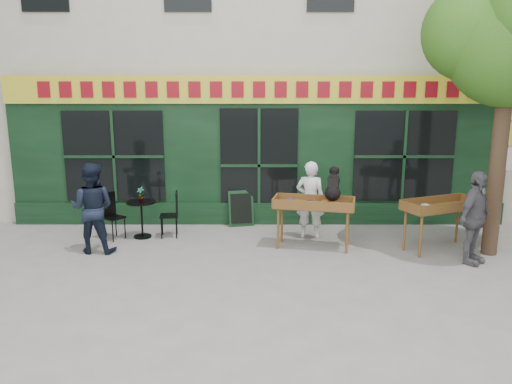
{
  "coord_description": "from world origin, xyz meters",
  "views": [
    {
      "loc": [
        -0.06,
        -8.6,
        3.1
      ],
      "look_at": [
        -0.07,
        0.5,
        1.14
      ],
      "focal_mm": 35.0,
      "sensor_mm": 36.0,
      "label": 1
    }
  ],
  "objects_px": {
    "woman": "(310,200)",
    "bistro_table": "(142,212)",
    "man_left": "(92,208)",
    "man_right": "(474,218)",
    "book_cart_right": "(442,208)",
    "book_cart_center": "(314,206)",
    "dog": "(333,183)"
  },
  "relations": [
    {
      "from": "woman",
      "to": "bistro_table",
      "type": "distance_m",
      "value": 3.47
    },
    {
      "from": "man_right",
      "to": "book_cart_center",
      "type": "bearing_deg",
      "value": 118.85
    },
    {
      "from": "book_cart_center",
      "to": "book_cart_right",
      "type": "bearing_deg",
      "value": 9.15
    },
    {
      "from": "book_cart_center",
      "to": "dog",
      "type": "height_order",
      "value": "dog"
    },
    {
      "from": "book_cart_right",
      "to": "man_right",
      "type": "height_order",
      "value": "man_right"
    },
    {
      "from": "woman",
      "to": "man_left",
      "type": "distance_m",
      "value": 4.26
    },
    {
      "from": "book_cart_center",
      "to": "man_left",
      "type": "xyz_separation_m",
      "value": [
        -4.16,
        -0.25,
        0.03
      ]
    },
    {
      "from": "book_cart_right",
      "to": "man_left",
      "type": "xyz_separation_m",
      "value": [
        -6.56,
        -0.12,
        0.03
      ]
    },
    {
      "from": "book_cart_right",
      "to": "book_cart_center",
      "type": "bearing_deg",
      "value": 153.81
    },
    {
      "from": "bistro_table",
      "to": "man_left",
      "type": "xyz_separation_m",
      "value": [
        -0.7,
        -0.9,
        0.31
      ]
    },
    {
      "from": "woman",
      "to": "bistro_table",
      "type": "xyz_separation_m",
      "value": [
        -3.46,
        -0.0,
        -0.26
      ]
    },
    {
      "from": "man_right",
      "to": "man_left",
      "type": "bearing_deg",
      "value": 131.64
    },
    {
      "from": "book_cart_center",
      "to": "bistro_table",
      "type": "distance_m",
      "value": 3.53
    },
    {
      "from": "bistro_table",
      "to": "man_left",
      "type": "relative_size",
      "value": 0.45
    },
    {
      "from": "man_right",
      "to": "man_left",
      "type": "xyz_separation_m",
      "value": [
        -6.86,
        0.63,
        0.02
      ]
    },
    {
      "from": "woman",
      "to": "bistro_table",
      "type": "height_order",
      "value": "woman"
    },
    {
      "from": "man_left",
      "to": "woman",
      "type": "bearing_deg",
      "value": -164.86
    },
    {
      "from": "book_cart_center",
      "to": "dog",
      "type": "xyz_separation_m",
      "value": [
        0.35,
        -0.05,
        0.47
      ]
    },
    {
      "from": "bistro_table",
      "to": "woman",
      "type": "bearing_deg",
      "value": 0.0
    },
    {
      "from": "dog",
      "to": "man_left",
      "type": "height_order",
      "value": "man_left"
    },
    {
      "from": "dog",
      "to": "bistro_table",
      "type": "relative_size",
      "value": 0.79
    },
    {
      "from": "dog",
      "to": "woman",
      "type": "bearing_deg",
      "value": 128.79
    },
    {
      "from": "book_cart_center",
      "to": "man_right",
      "type": "distance_m",
      "value": 2.84
    },
    {
      "from": "book_cart_right",
      "to": "woman",
      "type": "bearing_deg",
      "value": 138.9
    },
    {
      "from": "dog",
      "to": "woman",
      "type": "distance_m",
      "value": 0.92
    },
    {
      "from": "dog",
      "to": "man_left",
      "type": "bearing_deg",
      "value": -165.24
    },
    {
      "from": "book_cart_right",
      "to": "bistro_table",
      "type": "relative_size",
      "value": 2.14
    },
    {
      "from": "woman",
      "to": "book_cart_center",
      "type": "bearing_deg",
      "value": 102.22
    },
    {
      "from": "book_cart_right",
      "to": "man_left",
      "type": "relative_size",
      "value": 0.95
    },
    {
      "from": "book_cart_right",
      "to": "bistro_table",
      "type": "bearing_deg",
      "value": 149.31
    },
    {
      "from": "dog",
      "to": "book_cart_center",
      "type": "bearing_deg",
      "value": -175.91
    },
    {
      "from": "woman",
      "to": "book_cart_right",
      "type": "relative_size",
      "value": 0.98
    }
  ]
}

